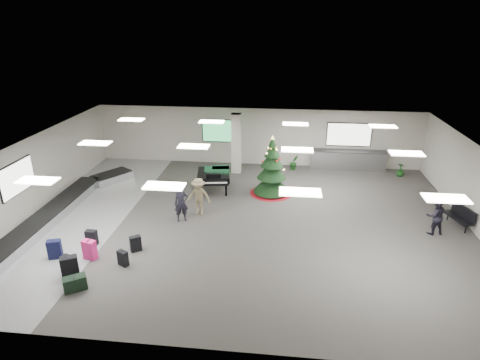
# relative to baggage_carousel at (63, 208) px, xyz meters

# --- Properties ---
(ground) EXTENTS (18.00, 18.00, 0.00)m
(ground) POSITION_rel_baggage_carousel_xyz_m (7.84, 0.08, -0.21)
(ground) COLOR #3B3836
(ground) RESTS_ON ground
(room_envelope) EXTENTS (18.02, 14.02, 3.21)m
(room_envelope) POSITION_rel_baggage_carousel_xyz_m (7.46, 0.75, 2.12)
(room_envelope) COLOR #B6B2A6
(room_envelope) RESTS_ON ground
(baggage_carousel) EXTENTS (2.28, 9.71, 0.43)m
(baggage_carousel) POSITION_rel_baggage_carousel_xyz_m (0.00, 0.00, 0.00)
(baggage_carousel) COLOR silver
(baggage_carousel) RESTS_ON ground
(service_counter) EXTENTS (4.05, 0.65, 1.08)m
(service_counter) POSITION_rel_baggage_carousel_xyz_m (12.84, 6.73, 0.33)
(service_counter) COLOR silver
(service_counter) RESTS_ON ground
(suitcase_0) EXTENTS (0.59, 0.49, 0.82)m
(suitcase_0) POSITION_rel_baggage_carousel_xyz_m (2.72, -4.47, 0.19)
(suitcase_0) COLOR black
(suitcase_0) RESTS_ON ground
(suitcase_1) EXTENTS (0.48, 0.35, 0.68)m
(suitcase_1) POSITION_rel_baggage_carousel_xyz_m (2.55, -4.22, 0.12)
(suitcase_1) COLOR black
(suitcase_1) RESTS_ON ground
(pink_suitcase) EXTENTS (0.50, 0.36, 0.73)m
(pink_suitcase) POSITION_rel_baggage_carousel_xyz_m (2.81, -3.30, 0.14)
(pink_suitcase) COLOR #DA1C6C
(pink_suitcase) RESTS_ON ground
(suitcase_3) EXTENTS (0.44, 0.39, 0.60)m
(suitcase_3) POSITION_rel_baggage_carousel_xyz_m (4.20, -2.64, 0.08)
(suitcase_3) COLOR black
(suitcase_3) RESTS_ON ground
(navy_suitcase) EXTENTS (0.51, 0.39, 0.71)m
(navy_suitcase) POSITION_rel_baggage_carousel_xyz_m (1.59, -3.39, 0.13)
(navy_suitcase) COLOR black
(navy_suitcase) RESTS_ON ground
(green_duffel) EXTENTS (0.75, 0.66, 0.48)m
(green_duffel) POSITION_rel_baggage_carousel_xyz_m (3.13, -4.99, 0.01)
(green_duffel) COLOR black
(green_duffel) RESTS_ON ground
(suitcase_7) EXTENTS (0.42, 0.35, 0.56)m
(suitcase_7) POSITION_rel_baggage_carousel_xyz_m (4.09, -3.55, 0.06)
(suitcase_7) COLOR black
(suitcase_7) RESTS_ON ground
(suitcase_8) EXTENTS (0.41, 0.25, 0.61)m
(suitcase_8) POSITION_rel_baggage_carousel_xyz_m (2.45, -2.41, 0.08)
(suitcase_8) COLOR black
(suitcase_8) RESTS_ON ground
(christmas_tree) EXTENTS (2.01, 2.01, 2.87)m
(christmas_tree) POSITION_rel_baggage_carousel_xyz_m (8.82, 3.02, 0.77)
(christmas_tree) COLOR maroon
(christmas_tree) RESTS_ON ground
(grand_piano) EXTENTS (1.76, 2.13, 1.10)m
(grand_piano) POSITION_rel_baggage_carousel_xyz_m (6.06, 3.00, 0.57)
(grand_piano) COLOR black
(grand_piano) RESTS_ON ground
(bench) EXTENTS (0.82, 1.45, 0.87)m
(bench) POSITION_rel_baggage_carousel_xyz_m (16.43, 0.55, 0.28)
(bench) COLOR black
(bench) RESTS_ON ground
(traveler_a) EXTENTS (0.67, 0.57, 1.56)m
(traveler_a) POSITION_rel_baggage_carousel_xyz_m (5.28, -0.18, 0.57)
(traveler_a) COLOR black
(traveler_a) RESTS_ON ground
(traveler_b) EXTENTS (1.10, 0.69, 1.62)m
(traveler_b) POSITION_rel_baggage_carousel_xyz_m (5.87, 0.50, 0.60)
(traveler_b) COLOR #80714F
(traveler_b) RESTS_ON ground
(traveler_bench) EXTENTS (0.84, 0.71, 1.52)m
(traveler_bench) POSITION_rel_baggage_carousel_xyz_m (15.20, -0.15, 0.55)
(traveler_bench) COLOR black
(traveler_bench) RESTS_ON ground
(potted_plant_left) EXTENTS (0.59, 0.55, 0.85)m
(potted_plant_left) POSITION_rel_baggage_carousel_xyz_m (9.94, 6.38, 0.21)
(potted_plant_left) COLOR #123915
(potted_plant_left) RESTS_ON ground
(potted_plant_right) EXTENTS (0.56, 0.56, 0.71)m
(potted_plant_right) POSITION_rel_baggage_carousel_xyz_m (15.52, 6.01, 0.14)
(potted_plant_right) COLOR #123915
(potted_plant_right) RESTS_ON ground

